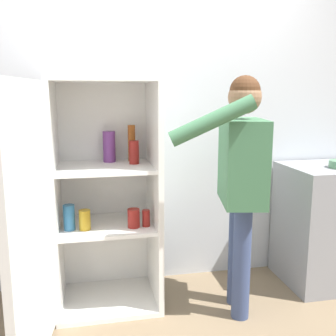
% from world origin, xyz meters
% --- Properties ---
extents(wall_back, '(7.00, 0.06, 2.55)m').
position_xyz_m(wall_back, '(0.00, 0.98, 1.27)').
color(wall_back, silver).
rests_on(wall_back, ground_plane).
extents(refrigerator, '(0.84, 1.26, 1.57)m').
position_xyz_m(refrigerator, '(-0.47, 0.54, 0.79)').
color(refrigerator, white).
rests_on(refrigerator, ground_plane).
extents(person, '(0.70, 0.59, 1.58)m').
position_xyz_m(person, '(0.48, 0.36, 0.99)').
color(person, '#384770').
rests_on(person, ground_plane).
extents(counter, '(0.69, 0.59, 0.93)m').
position_xyz_m(counter, '(1.34, 0.63, 0.46)').
color(counter, gray).
rests_on(counter, ground_plane).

